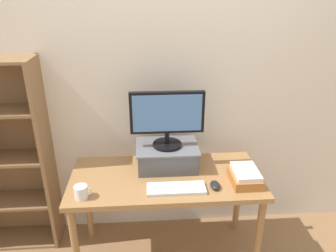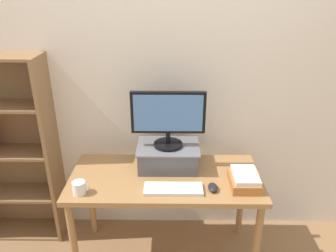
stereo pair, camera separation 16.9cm
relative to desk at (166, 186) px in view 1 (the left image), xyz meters
name	(u,v)px [view 1 (the left image)]	position (x,y,z in m)	size (l,w,h in m)	color
back_wall	(162,80)	(0.00, 0.45, 0.66)	(7.00, 0.08, 2.60)	beige
desk	(166,186)	(0.00, 0.00, 0.00)	(1.34, 0.62, 0.73)	#9E7042
riser_box	(167,155)	(0.02, 0.14, 0.18)	(0.45, 0.33, 0.17)	#515156
computer_monitor	(167,117)	(0.02, 0.14, 0.48)	(0.52, 0.21, 0.41)	black
keyboard	(176,189)	(0.06, -0.17, 0.10)	(0.39, 0.14, 0.02)	silver
computer_mouse	(215,185)	(0.32, -0.16, 0.10)	(0.06, 0.10, 0.04)	black
book_stack	(245,176)	(0.53, -0.11, 0.13)	(0.19, 0.24, 0.09)	#AD662D
coffee_mug	(81,192)	(-0.55, -0.21, 0.13)	(0.11, 0.09, 0.09)	white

